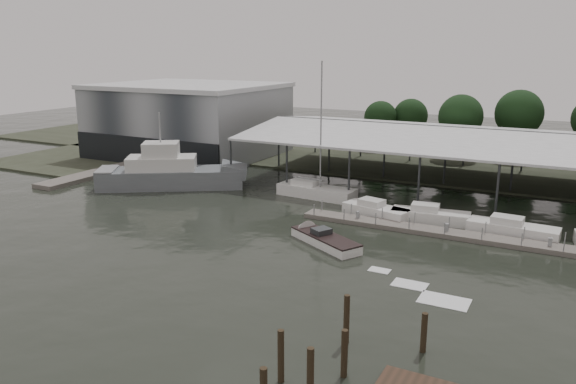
% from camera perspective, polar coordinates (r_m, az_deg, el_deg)
% --- Properties ---
extents(ground, '(200.00, 200.00, 0.00)m').
position_cam_1_polar(ground, '(45.73, -4.49, -5.38)').
color(ground, black).
rests_on(ground, ground).
extents(land_strip_far, '(140.00, 30.00, 0.30)m').
position_cam_1_polar(land_strip_far, '(83.11, 11.04, 3.48)').
color(land_strip_far, '#3B4030').
rests_on(land_strip_far, ground).
extents(land_strip_west, '(20.00, 40.00, 0.30)m').
position_cam_1_polar(land_strip_west, '(92.81, -15.75, 4.33)').
color(land_strip_west, '#3B4030').
rests_on(land_strip_west, ground).
extents(storage_warehouse, '(24.50, 20.50, 10.50)m').
position_cam_1_polar(storage_warehouse, '(84.29, -10.00, 7.25)').
color(storage_warehouse, '#8F9498').
rests_on(storage_warehouse, ground).
extents(covered_boat_shed, '(58.24, 24.00, 6.96)m').
position_cam_1_polar(covered_boat_shed, '(65.32, 22.09, 5.14)').
color(covered_boat_shed, silver).
rests_on(covered_boat_shed, ground).
extents(trawler_dock, '(3.00, 18.00, 0.50)m').
position_cam_1_polar(trawler_dock, '(74.70, -18.48, 1.91)').
color(trawler_dock, slate).
rests_on(trawler_dock, ground).
extents(floating_dock, '(28.00, 2.00, 1.40)m').
position_cam_1_polar(floating_dock, '(49.47, 16.92, -4.19)').
color(floating_dock, slate).
rests_on(floating_dock, ground).
extents(grey_trawler, '(16.53, 12.69, 8.84)m').
position_cam_1_polar(grey_trawler, '(65.37, -11.70, 1.85)').
color(grey_trawler, slate).
rests_on(grey_trawler, ground).
extents(white_sailboat, '(8.73, 3.26, 14.45)m').
position_cam_1_polar(white_sailboat, '(59.95, 2.79, 0.11)').
color(white_sailboat, white).
rests_on(white_sailboat, ground).
extents(speedboat_underway, '(16.99, 10.29, 2.00)m').
position_cam_1_polar(speedboat_underway, '(46.07, 3.34, -4.69)').
color(speedboat_underway, white).
rests_on(speedboat_underway, ground).
extents(moored_cruiser_0, '(6.76, 3.65, 1.70)m').
position_cam_1_polar(moored_cruiser_0, '(53.55, 8.90, -1.86)').
color(moored_cruiser_0, white).
rests_on(moored_cruiser_0, ground).
extents(moored_cruiser_1, '(7.22, 3.05, 1.70)m').
position_cam_1_polar(moored_cruiser_1, '(52.96, 14.19, -2.32)').
color(moored_cruiser_1, white).
rests_on(moored_cruiser_1, ground).
extents(moored_cruiser_2, '(7.43, 2.65, 1.70)m').
position_cam_1_polar(moored_cruiser_2, '(51.22, 21.80, -3.50)').
color(moored_cruiser_2, white).
rests_on(moored_cruiser_2, ground).
extents(mooring_pilings, '(5.62, 9.74, 3.77)m').
position_cam_1_polar(mooring_pilings, '(27.70, 4.08, -16.85)').
color(mooring_pilings, '#382C1C').
rests_on(mooring_pilings, ground).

